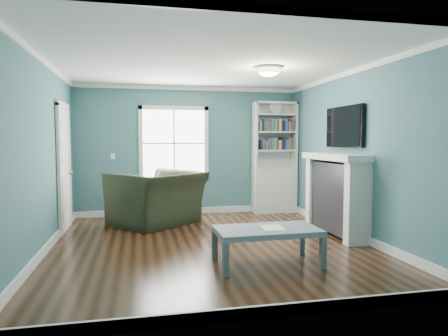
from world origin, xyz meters
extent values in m
plane|color=black|center=(0.00, 0.00, 0.00)|extent=(5.00, 5.00, 0.00)
plane|color=#3D6B78|center=(0.00, 2.50, 1.30)|extent=(4.50, 0.00, 4.50)
plane|color=#3D6B78|center=(0.00, -2.50, 1.30)|extent=(4.50, 0.00, 4.50)
plane|color=#3D6B78|center=(-2.25, 0.00, 1.30)|extent=(0.00, 5.00, 5.00)
plane|color=#3D6B78|center=(2.25, 0.00, 1.30)|extent=(0.00, 5.00, 5.00)
plane|color=white|center=(0.00, 0.00, 2.60)|extent=(5.00, 5.00, 0.00)
cube|color=white|center=(0.00, 2.48, 0.06)|extent=(4.50, 0.03, 0.12)
cube|color=white|center=(0.00, -2.48, 0.06)|extent=(4.50, 0.03, 0.12)
cube|color=white|center=(-2.23, 0.00, 0.06)|extent=(0.03, 5.00, 0.12)
cube|color=white|center=(2.23, 0.00, 0.06)|extent=(0.03, 5.00, 0.12)
cube|color=white|center=(0.00, 2.48, 2.56)|extent=(4.50, 0.04, 0.08)
cube|color=white|center=(0.00, -2.48, 2.56)|extent=(4.50, 0.04, 0.08)
cube|color=white|center=(-2.23, 0.00, 2.56)|extent=(0.04, 5.00, 0.08)
cube|color=white|center=(2.23, 0.00, 2.56)|extent=(0.04, 5.00, 0.08)
cube|color=white|center=(-0.30, 2.50, 1.45)|extent=(1.24, 0.01, 1.34)
cube|color=white|center=(-0.96, 2.48, 1.45)|extent=(0.08, 0.06, 1.50)
cube|color=white|center=(0.36, 2.48, 1.45)|extent=(0.08, 0.06, 1.50)
cube|color=white|center=(-0.30, 2.48, 0.74)|extent=(1.40, 0.06, 0.08)
cube|color=white|center=(-0.30, 2.48, 2.16)|extent=(1.40, 0.06, 0.08)
cube|color=white|center=(-0.30, 2.48, 1.45)|extent=(1.24, 0.03, 0.03)
cube|color=white|center=(-0.30, 2.48, 1.45)|extent=(0.03, 0.03, 1.34)
cube|color=silver|center=(1.77, 2.30, 0.45)|extent=(0.90, 0.35, 0.90)
cube|color=silver|center=(1.34, 2.30, 1.60)|extent=(0.04, 0.35, 1.40)
cube|color=silver|center=(2.20, 2.30, 1.60)|extent=(0.04, 0.35, 1.40)
cube|color=silver|center=(1.77, 2.46, 1.60)|extent=(0.90, 0.02, 1.40)
cube|color=silver|center=(1.77, 2.30, 2.28)|extent=(0.90, 0.35, 0.04)
cube|color=silver|center=(1.77, 2.30, 0.92)|extent=(0.84, 0.33, 0.03)
cube|color=silver|center=(1.77, 2.30, 1.30)|extent=(0.84, 0.33, 0.03)
cube|color=silver|center=(1.77, 2.30, 1.68)|extent=(0.84, 0.33, 0.03)
cube|color=silver|center=(1.77, 2.30, 2.04)|extent=(0.84, 0.33, 0.03)
cube|color=black|center=(1.77, 2.28, 1.43)|extent=(0.70, 0.25, 0.22)
cube|color=#264C8C|center=(1.77, 2.28, 1.81)|extent=(0.70, 0.25, 0.22)
cylinder|color=beige|center=(1.77, 2.25, 2.19)|extent=(0.26, 0.06, 0.26)
cube|color=black|center=(2.09, 0.20, 0.60)|extent=(0.30, 1.20, 1.10)
cube|color=black|center=(2.07, 0.20, 0.40)|extent=(0.22, 0.65, 0.70)
cube|color=silver|center=(2.07, -0.47, 0.60)|extent=(0.36, 0.16, 1.20)
cube|color=silver|center=(2.07, 0.87, 0.60)|extent=(0.36, 0.16, 1.20)
cube|color=silver|center=(2.05, 0.20, 1.25)|extent=(0.44, 1.58, 0.10)
cube|color=black|center=(2.20, 0.20, 1.72)|extent=(0.06, 1.10, 0.65)
cube|color=silver|center=(-2.23, 1.40, 1.02)|extent=(0.04, 0.80, 2.05)
cube|color=white|center=(-2.22, 0.95, 1.02)|extent=(0.05, 0.08, 2.13)
cube|color=white|center=(-2.22, 1.85, 1.02)|extent=(0.05, 0.08, 2.13)
cube|color=white|center=(-2.22, 1.40, 2.09)|extent=(0.05, 0.98, 0.08)
sphere|color=#BF8C3F|center=(-2.17, 1.70, 0.95)|extent=(0.07, 0.07, 0.07)
ellipsoid|color=white|center=(0.90, 0.10, 2.54)|extent=(0.34, 0.34, 0.15)
cylinder|color=white|center=(0.90, 0.10, 2.58)|extent=(0.38, 0.38, 0.03)
cube|color=white|center=(-1.50, 2.48, 1.20)|extent=(0.08, 0.01, 0.12)
imported|color=black|center=(-0.69, 1.60, 0.63)|extent=(1.72, 1.66, 1.27)
cube|color=#4C555B|center=(-0.07, -1.38, 0.19)|extent=(0.07, 0.07, 0.38)
cube|color=#4C555B|center=(1.10, -1.37, 0.19)|extent=(0.07, 0.07, 0.38)
cube|color=#4C555B|center=(-0.08, -0.78, 0.19)|extent=(0.07, 0.07, 0.38)
cube|color=#4C555B|center=(1.09, -0.76, 0.19)|extent=(0.07, 0.07, 0.38)
cube|color=slate|center=(0.51, -1.07, 0.42)|extent=(1.25, 0.70, 0.07)
cube|color=white|center=(0.58, -1.07, 0.45)|extent=(0.28, 0.34, 0.00)
camera|label=1|loc=(-1.00, -5.62, 1.51)|focal=32.00mm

